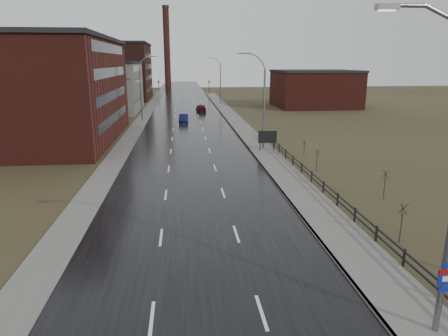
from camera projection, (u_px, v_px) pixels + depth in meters
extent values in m
cube|color=black|center=(187.00, 122.00, 70.50)|extent=(14.00, 300.00, 0.06)
cube|color=#595651|center=(263.00, 151.00, 47.32)|extent=(3.20, 180.00, 0.18)
cube|color=slate|center=(250.00, 151.00, 47.17)|extent=(0.16, 180.00, 0.18)
cube|color=#595651|center=(140.00, 123.00, 69.66)|extent=(2.40, 260.00, 0.12)
cube|color=#471914|center=(27.00, 92.00, 52.30)|extent=(22.00, 28.00, 13.00)
cube|color=black|center=(20.00, 38.00, 50.56)|extent=(22.44, 28.56, 0.50)
cube|color=black|center=(115.00, 117.00, 54.31)|extent=(0.06, 22.40, 1.20)
cube|color=black|center=(113.00, 95.00, 53.54)|extent=(0.06, 22.40, 1.20)
cube|color=black|center=(111.00, 72.00, 52.76)|extent=(0.06, 22.40, 1.20)
cube|color=black|center=(110.00, 49.00, 51.99)|extent=(0.06, 22.40, 1.20)
cube|color=slate|center=(100.00, 88.00, 84.70)|extent=(16.00, 20.00, 10.00)
cube|color=black|center=(98.00, 62.00, 83.35)|extent=(16.32, 20.40, 0.50)
cube|color=black|center=(139.00, 97.00, 86.02)|extent=(0.06, 16.00, 1.20)
cube|color=black|center=(138.00, 83.00, 85.25)|extent=(0.06, 16.00, 1.20)
cube|color=black|center=(137.00, 68.00, 84.47)|extent=(0.06, 16.00, 1.20)
cube|color=#331611|center=(102.00, 72.00, 112.38)|extent=(26.00, 24.00, 15.00)
cube|color=black|center=(100.00, 43.00, 110.39)|extent=(26.52, 24.48, 0.50)
cube|color=black|center=(149.00, 88.00, 114.85)|extent=(0.06, 19.20, 1.20)
cube|color=black|center=(149.00, 77.00, 114.08)|extent=(0.06, 19.20, 1.20)
cube|color=black|center=(148.00, 67.00, 113.30)|extent=(0.06, 19.20, 1.20)
cube|color=black|center=(148.00, 56.00, 112.53)|extent=(0.06, 19.20, 1.20)
cube|color=#471914|center=(315.00, 90.00, 93.66)|extent=(18.00, 16.00, 8.00)
cube|color=black|center=(316.00, 71.00, 92.57)|extent=(18.36, 16.32, 0.50)
cylinder|color=#331611|center=(167.00, 49.00, 152.52)|extent=(2.40, 2.40, 30.00)
cylinder|color=black|center=(165.00, 6.00, 148.58)|extent=(2.70, 2.70, 0.80)
cylinder|color=slate|center=(439.00, 12.00, 12.45)|extent=(1.12, 0.14, 0.57)
cylinder|color=slate|center=(411.00, 5.00, 12.30)|extent=(1.15, 0.14, 0.14)
cube|color=slate|center=(387.00, 7.00, 12.24)|extent=(0.70, 0.28, 0.18)
cube|color=silver|center=(387.00, 10.00, 12.27)|extent=(0.50, 0.20, 0.04)
cube|color=navy|center=(447.00, 265.00, 14.75)|extent=(0.45, 0.04, 0.22)
cube|color=navy|center=(445.00, 277.00, 14.88)|extent=(0.60, 0.04, 0.65)
cube|color=maroon|center=(447.00, 272.00, 14.81)|extent=(0.60, 0.04, 0.20)
cube|color=navy|center=(444.00, 289.00, 15.01)|extent=(0.45, 0.04, 0.22)
cube|color=silver|center=(446.00, 279.00, 14.87)|extent=(0.26, 0.02, 0.22)
cylinder|color=slate|center=(264.00, 111.00, 47.10)|extent=(0.24, 0.24, 9.50)
cylinder|color=slate|center=(264.00, 66.00, 45.76)|extent=(0.51, 0.14, 0.98)
cylinder|color=slate|center=(260.00, 59.00, 45.52)|extent=(0.81, 0.14, 0.81)
cylinder|color=slate|center=(254.00, 55.00, 45.33)|extent=(0.98, 0.14, 0.51)
cylinder|color=slate|center=(246.00, 53.00, 45.20)|extent=(1.01, 0.14, 0.14)
cube|color=slate|center=(240.00, 54.00, 45.15)|extent=(0.70, 0.28, 0.18)
cube|color=silver|center=(240.00, 55.00, 45.17)|extent=(0.50, 0.20, 0.04)
cylinder|color=slate|center=(141.00, 94.00, 70.40)|extent=(0.24, 0.24, 9.50)
cylinder|color=slate|center=(140.00, 64.00, 69.09)|extent=(0.51, 0.14, 0.98)
cylinder|color=slate|center=(143.00, 60.00, 68.95)|extent=(0.81, 0.14, 0.81)
cylinder|color=slate|center=(147.00, 57.00, 68.90)|extent=(0.98, 0.14, 0.51)
cylinder|color=slate|center=(152.00, 56.00, 68.94)|extent=(1.01, 0.14, 0.14)
cube|color=slate|center=(156.00, 57.00, 69.02)|extent=(0.70, 0.28, 0.18)
cube|color=silver|center=(156.00, 57.00, 69.05)|extent=(0.50, 0.20, 0.04)
cylinder|color=slate|center=(220.00, 85.00, 98.99)|extent=(0.24, 0.24, 9.50)
cylinder|color=slate|center=(220.00, 64.00, 97.65)|extent=(0.51, 0.14, 0.98)
cylinder|color=slate|center=(218.00, 61.00, 97.42)|extent=(0.81, 0.14, 0.81)
cylinder|color=slate|center=(215.00, 59.00, 97.22)|extent=(0.98, 0.14, 0.51)
cylinder|color=slate|center=(211.00, 58.00, 97.09)|extent=(1.01, 0.14, 0.14)
cube|color=slate|center=(209.00, 58.00, 97.04)|extent=(0.70, 0.28, 0.18)
cube|color=silver|center=(209.00, 58.00, 97.06)|extent=(0.50, 0.20, 0.04)
cube|color=black|center=(440.00, 291.00, 17.58)|extent=(0.10, 0.10, 1.10)
cube|color=black|center=(404.00, 259.00, 20.47)|extent=(0.10, 0.10, 1.10)
cube|color=black|center=(376.00, 234.00, 23.35)|extent=(0.10, 0.10, 1.10)
cube|color=black|center=(355.00, 215.00, 26.23)|extent=(0.10, 0.10, 1.10)
cube|color=black|center=(337.00, 200.00, 29.12)|extent=(0.10, 0.10, 1.10)
cube|color=black|center=(323.00, 188.00, 32.00)|extent=(0.10, 0.10, 1.10)
cube|color=black|center=(312.00, 177.00, 34.88)|extent=(0.10, 0.10, 1.10)
cube|color=black|center=(302.00, 169.00, 37.76)|extent=(0.10, 0.10, 1.10)
cube|color=black|center=(293.00, 161.00, 40.65)|extent=(0.10, 0.10, 1.10)
cube|color=black|center=(286.00, 154.00, 43.53)|extent=(0.10, 0.10, 1.10)
cube|color=black|center=(279.00, 149.00, 46.41)|extent=(0.10, 0.10, 1.10)
cube|color=black|center=(273.00, 144.00, 49.30)|extent=(0.10, 0.10, 1.10)
cube|color=black|center=(268.00, 139.00, 52.18)|extent=(0.10, 0.10, 1.10)
cube|color=black|center=(264.00, 135.00, 55.06)|extent=(0.10, 0.10, 1.10)
cube|color=black|center=(326.00, 185.00, 31.41)|extent=(0.08, 53.00, 0.10)
cube|color=black|center=(326.00, 190.00, 31.52)|extent=(0.08, 53.00, 0.10)
cylinder|color=#382D23|center=(401.00, 228.00, 23.39)|extent=(0.08, 0.08, 1.83)
cylinder|color=#382D23|center=(404.00, 209.00, 23.08)|extent=(0.04, 0.62, 0.72)
cylinder|color=#382D23|center=(403.00, 208.00, 23.13)|extent=(0.59, 0.23, 0.73)
cylinder|color=#382D23|center=(402.00, 209.00, 23.10)|extent=(0.35, 0.52, 0.74)
cylinder|color=#382D23|center=(403.00, 209.00, 23.05)|extent=(0.35, 0.52, 0.74)
cylinder|color=#382D23|center=(404.00, 209.00, 23.03)|extent=(0.59, 0.23, 0.73)
cylinder|color=#382D23|center=(384.00, 189.00, 30.76)|extent=(0.08, 0.08, 1.75)
cylinder|color=#382D23|center=(386.00, 174.00, 30.48)|extent=(0.04, 0.59, 0.69)
cylinder|color=#382D23|center=(386.00, 174.00, 30.52)|extent=(0.56, 0.22, 0.70)
cylinder|color=#382D23|center=(385.00, 174.00, 30.49)|extent=(0.34, 0.50, 0.71)
cylinder|color=#382D23|center=(386.00, 175.00, 30.44)|extent=(0.34, 0.50, 0.71)
cylinder|color=#382D23|center=(386.00, 175.00, 30.43)|extent=(0.56, 0.22, 0.70)
cylinder|color=#382D23|center=(317.00, 163.00, 38.85)|extent=(0.08, 0.08, 1.60)
cylinder|color=#382D23|center=(318.00, 153.00, 38.59)|extent=(0.04, 0.54, 0.63)
cylinder|color=#382D23|center=(317.00, 152.00, 38.63)|extent=(0.51, 0.21, 0.64)
cylinder|color=#382D23|center=(317.00, 152.00, 38.61)|extent=(0.31, 0.46, 0.65)
cylinder|color=#382D23|center=(317.00, 153.00, 38.55)|extent=(0.31, 0.46, 0.65)
cylinder|color=#382D23|center=(318.00, 153.00, 38.54)|extent=(0.51, 0.21, 0.64)
cylinder|color=#382D23|center=(304.00, 149.00, 46.07)|extent=(0.08, 0.08, 1.16)
cylinder|color=#382D23|center=(305.00, 143.00, 45.88)|extent=(0.04, 0.40, 0.47)
cylinder|color=#382D23|center=(305.00, 143.00, 45.92)|extent=(0.38, 0.16, 0.47)
cylinder|color=#382D23|center=(304.00, 143.00, 45.90)|extent=(0.24, 0.34, 0.48)
cylinder|color=#382D23|center=(304.00, 143.00, 45.84)|extent=(0.24, 0.34, 0.48)
cylinder|color=#382D23|center=(305.00, 143.00, 45.83)|extent=(0.38, 0.16, 0.47)
cube|color=black|center=(260.00, 144.00, 47.17)|extent=(0.10, 0.10, 1.80)
cube|color=black|center=(274.00, 144.00, 47.34)|extent=(0.10, 0.10, 1.80)
cube|color=silver|center=(267.00, 137.00, 46.98)|extent=(2.11, 0.08, 1.35)
cube|color=black|center=(268.00, 137.00, 46.93)|extent=(2.21, 0.04, 1.45)
cylinder|color=black|center=(159.00, 87.00, 126.69)|extent=(0.16, 0.16, 5.20)
imported|color=black|center=(159.00, 80.00, 126.13)|extent=(0.58, 2.73, 1.10)
sphere|color=#FF190C|center=(158.00, 79.00, 125.91)|extent=(0.18, 0.18, 0.18)
cylinder|color=black|center=(209.00, 87.00, 128.30)|extent=(0.16, 0.16, 5.20)
imported|color=black|center=(209.00, 80.00, 127.74)|extent=(0.58, 2.73, 1.10)
sphere|color=#FF190C|center=(209.00, 79.00, 127.52)|extent=(0.18, 0.18, 0.18)
imported|color=#0E0F47|center=(184.00, 119.00, 69.80)|extent=(1.70, 4.41, 1.43)
imported|color=#440B12|center=(201.00, 108.00, 85.16)|extent=(2.15, 4.71, 1.57)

